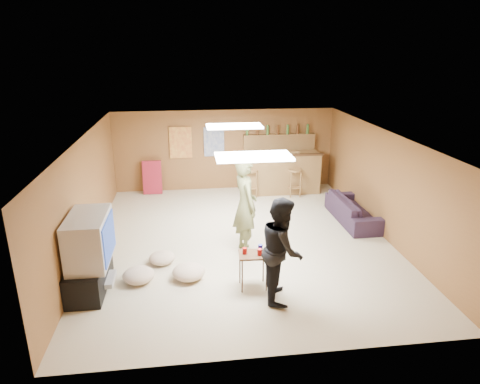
{
  "coord_description": "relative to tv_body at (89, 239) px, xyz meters",
  "views": [
    {
      "loc": [
        -1.04,
        -7.97,
        3.83
      ],
      "look_at": [
        0.0,
        0.2,
        1.0
      ],
      "focal_mm": 32.0,
      "sensor_mm": 36.0,
      "label": 1
    }
  ],
  "objects": [
    {
      "name": "bar_backing",
      "position": [
        4.15,
        4.92,
        0.3
      ],
      "size": [
        2.0,
        0.14,
        0.6
      ],
      "primitive_type": "cube",
      "color": "brown",
      "rests_on": "bar_counter"
    },
    {
      "name": "bottle_row",
      "position": [
        4.09,
        4.88,
        0.75
      ],
      "size": [
        1.76,
        0.08,
        0.26
      ],
      "primitive_type": null,
      "color": "#3F7233",
      "rests_on": "bar_shelf"
    },
    {
      "name": "poster_left",
      "position": [
        1.45,
        4.96,
        0.45
      ],
      "size": [
        0.6,
        0.03,
        0.85
      ],
      "primitive_type": "cube",
      "color": "#BF3F26",
      "rests_on": "wall_back"
    },
    {
      "name": "bar_shelf",
      "position": [
        4.15,
        4.9,
        0.6
      ],
      "size": [
        2.0,
        0.18,
        0.05
      ],
      "primitive_type": "cube",
      "color": "brown",
      "rests_on": "bar_backing"
    },
    {
      "name": "dvd_box",
      "position": [
        0.15,
        0.0,
        -0.75
      ],
      "size": [
        0.35,
        0.5,
        0.08
      ],
      "primitive_type": "cube",
      "color": "#B2B2B7",
      "rests_on": "tv_stand"
    },
    {
      "name": "ceiling_panel_front",
      "position": [
        2.65,
        0.0,
        1.27
      ],
      "size": [
        1.2,
        0.6,
        0.04
      ],
      "primitive_type": "cube",
      "color": "white",
      "rests_on": "ceiling"
    },
    {
      "name": "person_black",
      "position": [
        3.01,
        -0.63,
        -0.06
      ],
      "size": [
        0.75,
        0.9,
        1.68
      ],
      "primitive_type": "imported",
      "rotation": [
        0.0,
        0.0,
        1.42
      ],
      "color": "black",
      "rests_on": "ground"
    },
    {
      "name": "wall_back",
      "position": [
        2.65,
        5.0,
        0.2
      ],
      "size": [
        6.0,
        0.02,
        2.2
      ],
      "primitive_type": "cube",
      "color": "brown",
      "rests_on": "ground"
    },
    {
      "name": "wall_left",
      "position": [
        -0.35,
        1.5,
        0.2
      ],
      "size": [
        0.02,
        7.0,
        2.2
      ],
      "primitive_type": "cube",
      "color": "brown",
      "rests_on": "ground"
    },
    {
      "name": "cushion_far",
      "position": [
        0.7,
        0.12,
        -0.78
      ],
      "size": [
        0.54,
        0.54,
        0.24
      ],
      "primitive_type": "ellipsoid",
      "rotation": [
        0.0,
        0.0,
        0.0
      ],
      "color": "tan",
      "rests_on": "ground"
    },
    {
      "name": "wall_front",
      "position": [
        2.65,
        -2.0,
        0.2
      ],
      "size": [
        6.0,
        0.02,
        2.2
      ],
      "primitive_type": "cube",
      "color": "brown",
      "rests_on": "ground"
    },
    {
      "name": "tv_stand",
      "position": [
        -0.07,
        0.0,
        -0.65
      ],
      "size": [
        0.55,
        1.3,
        0.5
      ],
      "primitive_type": "cube",
      "color": "black",
      "rests_on": "ground"
    },
    {
      "name": "cup_red_far",
      "position": [
        2.71,
        -0.34,
        -0.23
      ],
      "size": [
        0.1,
        0.1,
        0.1
      ],
      "primitive_type": "cylinder",
      "rotation": [
        0.0,
        0.0,
        0.43
      ],
      "color": "#A40C0A",
      "rests_on": "tray_table"
    },
    {
      "name": "cushion_mid",
      "position": [
        1.07,
        0.74,
        -0.79
      ],
      "size": [
        0.61,
        0.61,
        0.21
      ],
      "primitive_type": "ellipsoid",
      "rotation": [
        0.0,
        0.0,
        0.35
      ],
      "color": "tan",
      "rests_on": "ground"
    },
    {
      "name": "cup_blue",
      "position": [
        2.75,
        -0.19,
        -0.23
      ],
      "size": [
        0.1,
        0.1,
        0.11
      ],
      "primitive_type": "cylinder",
      "rotation": [
        0.0,
        0.0,
        -0.29
      ],
      "color": "navy",
      "rests_on": "tray_table"
    },
    {
      "name": "ceiling",
      "position": [
        2.65,
        1.5,
        1.3
      ],
      "size": [
        6.0,
        7.0,
        0.02
      ],
      "primitive_type": "cube",
      "color": "silver",
      "rests_on": "ground"
    },
    {
      "name": "person_olive",
      "position": [
        2.67,
        1.05,
        0.05
      ],
      "size": [
        0.59,
        0.77,
        1.9
      ],
      "primitive_type": "imported",
      "rotation": [
        0.0,
        0.0,
        1.79
      ],
      "color": "#63663B",
      "rests_on": "ground"
    },
    {
      "name": "tv_body",
      "position": [
        0.0,
        0.0,
        0.0
      ],
      "size": [
        0.6,
        1.1,
        0.8
      ],
      "primitive_type": "cube",
      "color": "#B2B2B7",
      "rests_on": "tv_stand"
    },
    {
      "name": "ceiling_panel_back",
      "position": [
        2.65,
        2.7,
        1.27
      ],
      "size": [
        1.2,
        0.6,
        0.04
      ],
      "primitive_type": "cube",
      "color": "white",
      "rests_on": "ceiling"
    },
    {
      "name": "sofa",
      "position": [
        5.34,
        2.23,
        -0.62
      ],
      "size": [
        0.76,
        1.91,
        0.55
      ],
      "primitive_type": "imported",
      "rotation": [
        0.0,
        0.0,
        1.58
      ],
      "color": "black",
      "rests_on": "ground"
    },
    {
      "name": "bar_counter",
      "position": [
        4.15,
        4.45,
        -0.35
      ],
      "size": [
        2.0,
        0.6,
        1.1
      ],
      "primitive_type": "cube",
      "color": "brown",
      "rests_on": "ground"
    },
    {
      "name": "tray_table",
      "position": [
        2.61,
        -0.29,
        -0.59
      ],
      "size": [
        0.5,
        0.41,
        0.61
      ],
      "primitive_type": "cube",
      "rotation": [
        0.0,
        0.0,
        -0.07
      ],
      "color": "#382212",
      "rests_on": "ground"
    },
    {
      "name": "ground",
      "position": [
        2.65,
        1.5,
        -0.9
      ],
      "size": [
        7.0,
        7.0,
        0.0
      ],
      "primitive_type": "plane",
      "color": "#C0B393",
      "rests_on": "ground"
    },
    {
      "name": "wall_right",
      "position": [
        5.65,
        1.5,
        0.2
      ],
      "size": [
        0.02,
        7.0,
        2.2
      ],
      "primitive_type": "cube",
      "color": "brown",
      "rests_on": "ground"
    },
    {
      "name": "cup_red_near",
      "position": [
        2.48,
        -0.26,
        -0.24
      ],
      "size": [
        0.09,
        0.09,
        0.1
      ],
      "primitive_type": "cylinder",
      "rotation": [
        0.0,
        0.0,
        0.37
      ],
      "color": "#A40C0A",
      "rests_on": "tray_table"
    },
    {
      "name": "bar_stool_right",
      "position": [
        4.42,
        4.09,
        -0.34
      ],
      "size": [
        0.38,
        0.38,
        1.11
      ],
      "primitive_type": null,
      "rotation": [
        0.0,
        0.0,
        -0.09
      ],
      "color": "brown",
      "rests_on": "ground"
    },
    {
      "name": "tv_screen",
      "position": [
        0.31,
        0.0,
        0.0
      ],
      "size": [
        0.02,
        0.95,
        0.65
      ],
      "primitive_type": "cube",
      "color": "navy",
      "rests_on": "tv_body"
    },
    {
      "name": "poster_right",
      "position": [
        2.35,
        4.96,
        0.45
      ],
      "size": [
        0.55,
        0.03,
        0.8
      ],
      "primitive_type": "cube",
      "color": "#334C99",
      "rests_on": "wall_back"
    },
    {
      "name": "folding_chair_stack",
      "position": [
        0.65,
        4.8,
        -0.45
      ],
      "size": [
        0.5,
        0.26,
        0.91
      ],
      "primitive_type": "cube",
      "rotation": [
        -0.14,
        0.0,
        0.0
      ],
      "color": "#A31E32",
      "rests_on": "ground"
    },
    {
      "name": "bar_stool_left",
      "position": [
        3.26,
        4.2,
        -0.37
      ],
      "size": [
        0.36,
        0.36,
        1.06
      ],
      "primitive_type": null,
      "rotation": [
        0.0,
        0.0,
        0.08
      ],
      "color": "brown",
      "rests_on": "ground"
    },
    {
      "name": "bar_lip",
      "position": [
        4.15,
        4.2,
        0.2
      ],
      "size": [
        2.1,
        0.12,
        0.05
      ],
      "primitive_type": "cube",
      "color": "#382212",
      "rests_on": "bar_counter"
    },
    {
      "name": "cushion_near_tv",
      "position": [
        1.55,
        0.12,
        -0.77
      ],
      "size": [
        0.58,
        0.58,
        0.25
      ],
      "primitive_type": "ellipsoid",
      "rotation": [
        0.0,
        0.0,
        0.04
      ],
      "color": "tan",
      "rests_on": "ground"
    }
  ]
}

